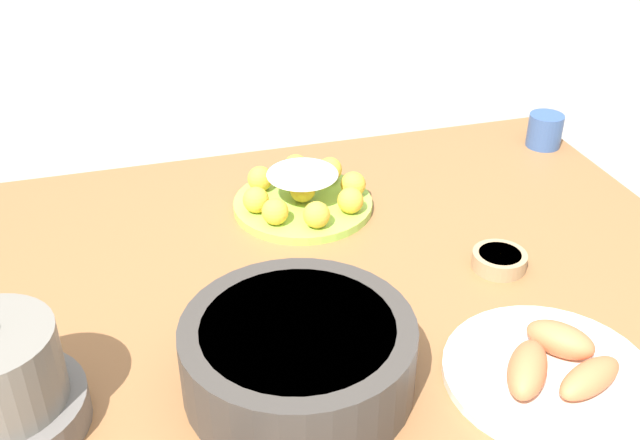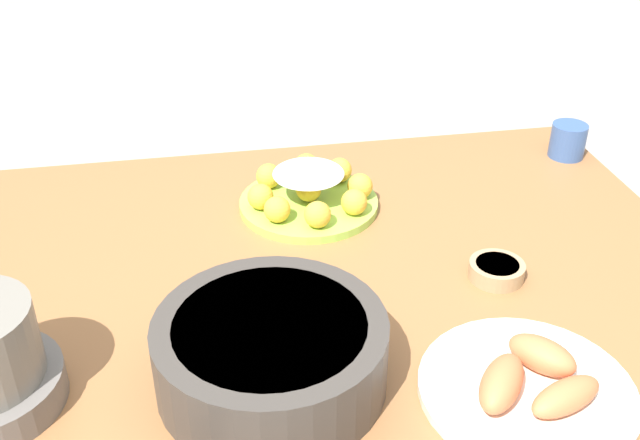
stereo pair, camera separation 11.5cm
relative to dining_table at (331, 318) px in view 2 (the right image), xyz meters
The scene contains 6 objects.
dining_table is the anchor object (origin of this frame).
cake_plate 0.26m from the dining_table, 90.73° to the right, with size 0.27×0.27×0.08m.
serving_bowl 0.30m from the dining_table, 60.93° to the left, with size 0.32×0.32×0.10m.
sauce_bowl 0.29m from the dining_table, 168.45° to the left, with size 0.09×0.09×0.03m.
seafood_platter 0.40m from the dining_table, 122.82° to the left, with size 0.29×0.29×0.06m.
cup_near 0.70m from the dining_table, 149.35° to the right, with size 0.08×0.08×0.07m.
Camera 2 is at (0.20, 1.01, 1.47)m, focal length 42.00 mm.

